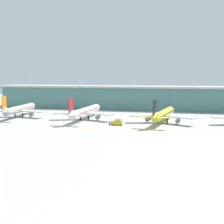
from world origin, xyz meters
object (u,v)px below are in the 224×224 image
Objects in this scene: pushback_tug at (118,123)px; airliner_far_middle at (163,114)px; airliner_near_middle at (85,111)px; fuel_truck at (118,122)px; safety_cone_right_wingtip at (72,122)px; airliner_nearest at (19,109)px; safety_cone_left_wingtip at (64,122)px; safety_cone_nose_front at (92,125)px; baggage_cart at (112,123)px.

airliner_far_middle is at bearing 23.86° from pushback_tug.
airliner_near_middle is 36.99m from fuel_truck.
airliner_far_middle reaches higher than safety_cone_right_wingtip.
airliner_near_middle and airliner_far_middle have the same top height.
airliner_nearest is 57.53m from safety_cone_right_wingtip.
fuel_truck is 10.35× the size of safety_cone_left_wingtip.
fuel_truck is (-29.62, -17.23, -4.18)m from airliner_far_middle.
airliner_nearest is 90.02× the size of safety_cone_right_wingtip.
airliner_far_middle is 88.70× the size of safety_cone_nose_front.
fuel_truck is at bearing -5.50° from safety_cone_right_wingtip.
airliner_nearest is 90.02× the size of safety_cone_left_wingtip.
safety_cone_nose_front is at bearing -144.14° from baggage_cart.
fuel_truck is 17.41m from safety_cone_nose_front.
safety_cone_right_wingtip is at bearing 152.76° from safety_cone_nose_front.
baggage_cart is at bearing -14.58° from airliner_nearest.
safety_cone_left_wingtip is at bearing -167.29° from safety_cone_right_wingtip.
safety_cone_nose_front is (23.82, -7.80, 0.00)m from safety_cone_left_wingtip.
safety_cone_right_wingtip is (-34.07, 3.28, -1.91)m from fuel_truck.
airliner_far_middle is (117.02, -6.73, -0.00)m from airliner_nearest.
safety_cone_nose_front is (-16.28, -5.88, -1.91)m from fuel_truck.
airliner_nearest is 90.72m from fuel_truck.
safety_cone_left_wingtip is (-35.35, -0.53, -0.91)m from baggage_cart.
airliner_near_middle is 1.11× the size of airliner_far_middle.
airliner_far_middle is 13.85× the size of pushback_tug.
safety_cone_left_wingtip is at bearing -167.62° from airliner_far_middle.
fuel_truck is (30.10, -21.08, -4.19)m from airliner_near_middle.
airliner_far_middle is 34.52m from fuel_truck.
airliner_near_middle reaches higher than pushback_tug.
airliner_near_middle is at bearing 149.56° from pushback_tug.
airliner_far_middle is 33.60m from pushback_tug.
pushback_tug is 0.62× the size of fuel_truck.
fuel_truck is 34.28m from safety_cone_right_wingtip.
airliner_nearest is at bearing 177.13° from airliner_near_middle.
pushback_tug is 6.40× the size of safety_cone_nose_front.
safety_cone_right_wingtip is (6.03, 1.36, 0.00)m from safety_cone_left_wingtip.
airliner_near_middle is 19.23m from safety_cone_right_wingtip.
pushback_tug is 18.35m from safety_cone_nose_front.
safety_cone_right_wingtip is (53.34, -20.67, -6.10)m from airliner_nearest.
safety_cone_left_wingtip is at bearing -117.55° from airliner_near_middle.
fuel_truck reaches higher than safety_cone_left_wingtip.
airliner_far_middle is 37.77m from baggage_cart.
fuel_truck reaches higher than safety_cone_right_wingtip.
airliner_nearest reaches higher than pushback_tug.
pushback_tug is at bearing 2.75° from safety_cone_left_wingtip.
baggage_cart reaches higher than safety_cone_nose_front.
airliner_far_middle is at bearing 12.35° from safety_cone_right_wingtip.
airliner_near_middle is 34.50m from pushback_tug.
safety_cone_left_wingtip is at bearing -177.25° from pushback_tug.
baggage_cart reaches higher than safety_cone_left_wingtip.
airliner_far_middle is 51.74m from safety_cone_nose_front.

